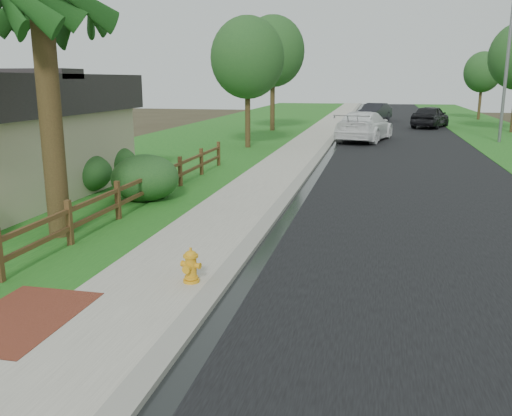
% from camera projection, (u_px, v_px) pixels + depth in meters
% --- Properties ---
extents(ground, '(120.00, 120.00, 0.00)m').
position_uv_depth(ground, '(176.00, 311.00, 8.97)').
color(ground, '#362F1D').
extents(road, '(8.00, 90.00, 0.02)m').
position_uv_depth(road, '(397.00, 130.00, 41.24)').
color(road, black).
rests_on(road, ground).
extents(curb, '(0.40, 90.00, 0.12)m').
position_uv_depth(curb, '(341.00, 128.00, 42.12)').
color(curb, gray).
rests_on(curb, ground).
extents(wet_gutter, '(0.50, 90.00, 0.00)m').
position_uv_depth(wet_gutter, '(346.00, 129.00, 42.05)').
color(wet_gutter, black).
rests_on(wet_gutter, road).
extents(sidewalk, '(2.20, 90.00, 0.10)m').
position_uv_depth(sidewalk, '(324.00, 128.00, 42.39)').
color(sidewalk, gray).
rests_on(sidewalk, ground).
extents(grass_strip, '(1.60, 90.00, 0.06)m').
position_uv_depth(grass_strip, '(300.00, 128.00, 42.80)').
color(grass_strip, '#195819').
rests_on(grass_strip, ground).
extents(lawn_near, '(9.00, 90.00, 0.04)m').
position_uv_depth(lawn_near, '(237.00, 126.00, 43.89)').
color(lawn_near, '#195819').
rests_on(lawn_near, ground).
extents(verge_far, '(6.00, 90.00, 0.04)m').
position_uv_depth(verge_far, '(493.00, 131.00, 39.79)').
color(verge_far, '#195819').
rests_on(verge_far, ground).
extents(brick_patch, '(1.60, 2.40, 0.11)m').
position_uv_depth(brick_patch, '(21.00, 321.00, 8.47)').
color(brick_patch, maroon).
rests_on(brick_patch, ground).
extents(ranch_fence, '(0.12, 16.92, 1.10)m').
position_uv_depth(ranch_fence, '(137.00, 190.00, 15.67)').
color(ranch_fence, '#452E17').
rests_on(ranch_fence, ground).
extents(fire_hydrant, '(0.43, 0.35, 0.66)m').
position_uv_depth(fire_hydrant, '(191.00, 266.00, 9.91)').
color(fire_hydrant, orange).
rests_on(fire_hydrant, sidewalk).
extents(white_suv, '(3.85, 6.67, 1.82)m').
position_uv_depth(white_suv, '(364.00, 126.00, 33.43)').
color(white_suv, white).
rests_on(white_suv, road).
extents(dark_car_mid, '(3.63, 5.50, 1.74)m').
position_uv_depth(dark_car_mid, '(430.00, 116.00, 42.73)').
color(dark_car_mid, black).
rests_on(dark_car_mid, road).
extents(dark_car_far, '(3.24, 5.20, 1.62)m').
position_uv_depth(dark_car_far, '(375.00, 112.00, 49.33)').
color(dark_car_far, black).
rests_on(dark_car_far, road).
extents(streetlight, '(2.06, 0.96, 9.33)m').
position_uv_depth(streetlight, '(505.00, 52.00, 31.68)').
color(streetlight, slate).
rests_on(streetlight, ground).
extents(boulder, '(1.42, 1.24, 0.80)m').
position_uv_depth(boulder, '(148.00, 187.00, 17.16)').
color(boulder, brown).
rests_on(boulder, ground).
extents(shrub_b, '(2.20, 2.20, 1.47)m').
position_uv_depth(shrub_b, '(145.00, 178.00, 16.92)').
color(shrub_b, '#163F1D').
rests_on(shrub_b, ground).
extents(shrub_c, '(2.29, 2.29, 1.37)m').
position_uv_depth(shrub_c, '(112.00, 163.00, 20.19)').
color(shrub_c, '#163F1D').
rests_on(shrub_c, ground).
extents(shrub_d, '(2.52, 2.52, 1.35)m').
position_uv_depth(shrub_d, '(82.00, 173.00, 18.18)').
color(shrub_d, '#163F1D').
rests_on(shrub_d, ground).
extents(tree_near_left, '(3.99, 3.99, 7.08)m').
position_uv_depth(tree_near_left, '(247.00, 58.00, 29.18)').
color(tree_near_left, '#312514').
rests_on(tree_near_left, ground).
extents(tree_mid_left, '(4.62, 4.62, 8.25)m').
position_uv_depth(tree_mid_left, '(273.00, 52.00, 39.01)').
color(tree_mid_left, '#312514').
rests_on(tree_mid_left, ground).
extents(tree_far_right, '(3.41, 3.41, 6.29)m').
position_uv_depth(tree_far_right, '(483.00, 72.00, 50.32)').
color(tree_far_right, '#312514').
rests_on(tree_far_right, ground).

